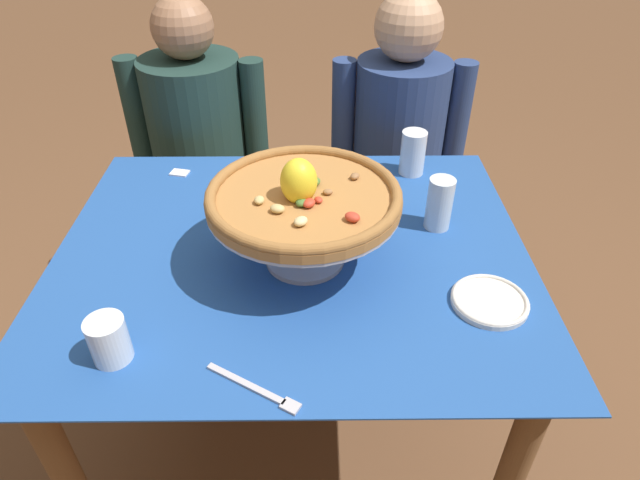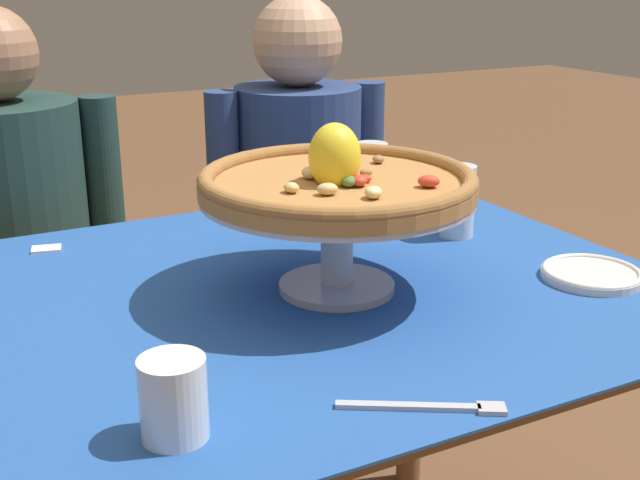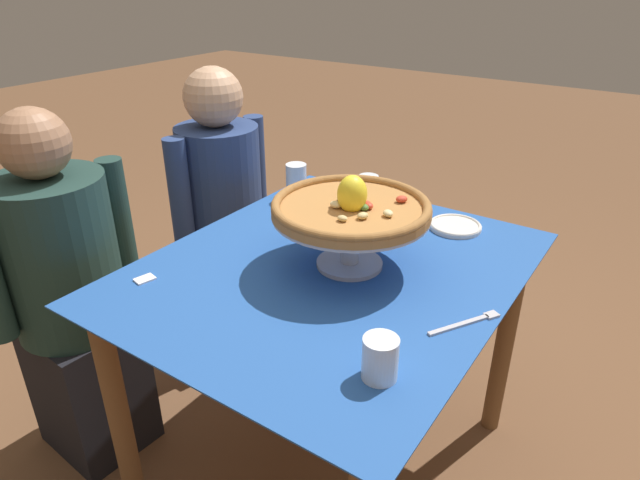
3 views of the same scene
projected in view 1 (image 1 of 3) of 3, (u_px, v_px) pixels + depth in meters
The scene contains 12 objects.
ground_plane at pixel (299, 437), 1.73m from camera, with size 14.00×14.00×0.00m, color brown.
dining_table at pixel (293, 287), 1.35m from camera, with size 1.10×0.93×0.75m.
pizza_stand at pixel (304, 220), 1.18m from camera, with size 0.41×0.41×0.15m.
pizza at pixel (303, 195), 1.14m from camera, with size 0.42×0.42×0.11m.
water_glass_front_left at pixel (110, 342), 0.99m from camera, with size 0.07×0.07×0.09m.
water_glass_side_right at pixel (439, 207), 1.32m from camera, with size 0.06×0.06×0.13m.
water_glass_back_right at pixel (413, 156), 1.54m from camera, with size 0.07×0.07×0.13m.
side_plate at pixel (490, 301), 1.13m from camera, with size 0.16×0.16×0.02m.
dinner_fork at pixel (258, 390), 0.95m from camera, with size 0.18×0.11×0.01m.
sugar_packet at pixel (180, 173), 1.56m from camera, with size 0.05×0.04×0.01m, color white.
diner_left at pixel (204, 172), 1.97m from camera, with size 0.49×0.35×1.16m.
diner_right at pixel (395, 168), 2.00m from camera, with size 0.47×0.34×1.17m.
Camera 1 is at (0.06, -1.01, 1.54)m, focal length 30.55 mm.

